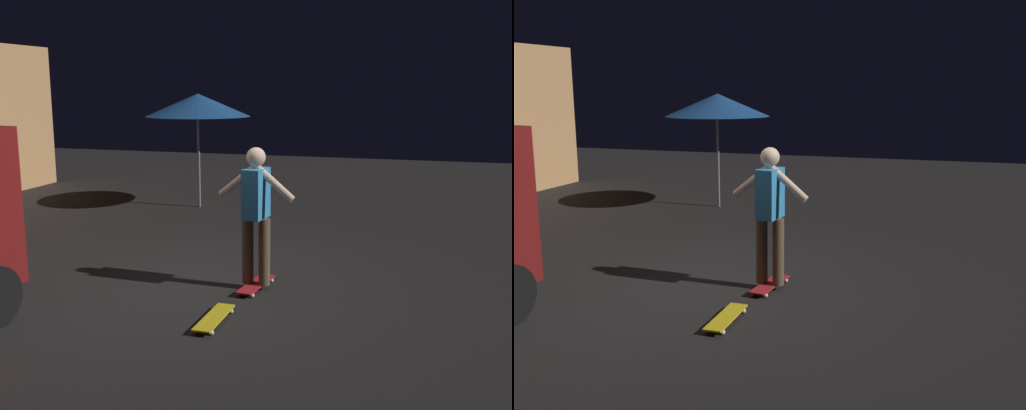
# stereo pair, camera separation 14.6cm
# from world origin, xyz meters

# --- Properties ---
(ground_plane) EXTENTS (28.00, 28.00, 0.00)m
(ground_plane) POSITION_xyz_m (0.00, 0.00, 0.00)
(ground_plane) COLOR black
(patio_umbrella) EXTENTS (2.10, 2.10, 2.30)m
(patio_umbrella) POSITION_xyz_m (4.62, 1.90, 2.07)
(patio_umbrella) COLOR slate
(patio_umbrella) RESTS_ON ground_plane
(skateboard_ridden) EXTENTS (0.80, 0.29, 0.07)m
(skateboard_ridden) POSITION_xyz_m (0.12, -0.66, 0.06)
(skateboard_ridden) COLOR #AD1E23
(skateboard_ridden) RESTS_ON ground_plane
(skateboard_spare) EXTENTS (0.78, 0.22, 0.07)m
(skateboard_spare) POSITION_xyz_m (-1.03, -0.54, 0.06)
(skateboard_spare) COLOR gold
(skateboard_spare) RESTS_ON ground_plane
(skater) EXTENTS (0.40, 0.99, 1.67)m
(skater) POSITION_xyz_m (0.12, -0.66, 1.04)
(skater) COLOR brown
(skater) RESTS_ON skateboard_ridden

